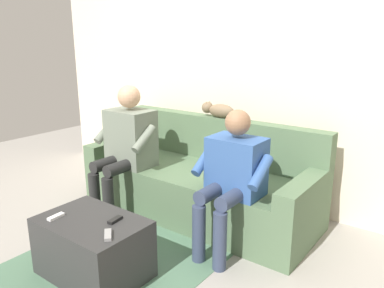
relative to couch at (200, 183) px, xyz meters
The scene contains 11 objects.
ground_plane 0.78m from the couch, 90.00° to the left, with size 8.00×8.00×0.00m, color gray.
back_wall 1.20m from the couch, 90.00° to the right, with size 4.97×0.06×2.68m, color beige.
couch is the anchor object (origin of this frame).
coffee_table 1.26m from the couch, 90.00° to the left, with size 0.73×0.50×0.42m.
person_left_seated 0.77m from the couch, 145.25° to the left, with size 0.56×0.54×1.09m.
person_right_seated 0.78m from the couch, 33.52° to the left, with size 0.57×0.58×1.19m.
cat_on_backrest 0.71m from the couch, 87.78° to the right, with size 0.50×0.12×0.14m.
remote_white 1.40m from the couch, 81.18° to the left, with size 0.12×0.04×0.02m, color white.
remote_gray 1.37m from the couch, 100.96° to the left, with size 0.13×0.04×0.02m, color gray.
remote_black 1.19m from the couch, 96.93° to the left, with size 0.11×0.04×0.02m, color black.
floor_rug 1.13m from the couch, 90.00° to the left, with size 1.30×1.63×0.01m, color #4C7056.
Camera 1 is at (-1.92, 2.58, 1.58)m, focal length 35.43 mm.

